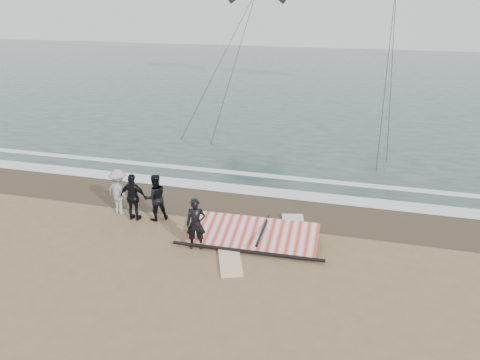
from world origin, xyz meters
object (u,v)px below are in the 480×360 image
object	(u,v)px
board_cream	(295,234)
sail_rig	(252,234)
man_main	(196,224)
board_white	(229,255)

from	to	relation	value
board_cream	sail_rig	xyz separation A→B (m)	(-1.23, -0.63, 0.14)
board_cream	sail_rig	bearing A→B (deg)	-165.34
man_main	sail_rig	world-z (taller)	man_main
board_cream	sail_rig	size ratio (longest dim) A/B	0.59
man_main	board_cream	xyz separation A→B (m)	(2.72, 1.56, -0.75)
board_white	board_cream	xyz separation A→B (m)	(1.63, 1.79, 0.01)
sail_rig	board_cream	bearing A→B (deg)	27.08
sail_rig	board_white	bearing A→B (deg)	-108.97
man_main	board_cream	bearing A→B (deg)	13.58
man_main	board_white	size ratio (longest dim) A/B	0.73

